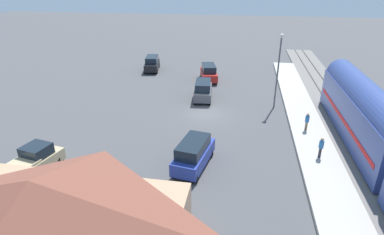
{
  "coord_description": "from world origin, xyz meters",
  "views": [
    {
      "loc": [
        -3.74,
        30.59,
        13.18
      ],
      "look_at": [
        0.95,
        3.49,
        1.0
      ],
      "focal_mm": 29.36,
      "sensor_mm": 36.0,
      "label": 1
    }
  ],
  "objects_px": {
    "pickup_tan": "(28,165)",
    "suv_black": "(152,63)",
    "pedestrian_on_platform": "(321,146)",
    "suv_red": "(209,72)",
    "pedestrian_waiting_far": "(307,121)",
    "light_pole_near_platform": "(279,63)",
    "suv_charcoal": "(203,90)",
    "suv_blue": "(194,153)"
  },
  "relations": [
    {
      "from": "suv_charcoal",
      "to": "pedestrian_waiting_far",
      "type": "bearing_deg",
      "value": 145.37
    },
    {
      "from": "suv_charcoal",
      "to": "pickup_tan",
      "type": "distance_m",
      "value": 20.77
    },
    {
      "from": "pedestrian_on_platform",
      "to": "suv_black",
      "type": "height_order",
      "value": "suv_black"
    },
    {
      "from": "pedestrian_waiting_far",
      "to": "suv_charcoal",
      "type": "distance_m",
      "value": 12.95
    },
    {
      "from": "pedestrian_waiting_far",
      "to": "suv_blue",
      "type": "bearing_deg",
      "value": 38.26
    },
    {
      "from": "suv_charcoal",
      "to": "suv_black",
      "type": "xyz_separation_m",
      "value": [
        9.6,
        -11.27,
        0.0
      ]
    },
    {
      "from": "suv_blue",
      "to": "light_pole_near_platform",
      "type": "relative_size",
      "value": 0.64
    },
    {
      "from": "suv_red",
      "to": "pickup_tan",
      "type": "bearing_deg",
      "value": 69.29
    },
    {
      "from": "suv_charcoal",
      "to": "light_pole_near_platform",
      "type": "bearing_deg",
      "value": 170.43
    },
    {
      "from": "pedestrian_on_platform",
      "to": "light_pole_near_platform",
      "type": "bearing_deg",
      "value": -75.57
    },
    {
      "from": "suv_blue",
      "to": "suv_black",
      "type": "xyz_separation_m",
      "value": [
        10.93,
        -25.99,
        0.0
      ]
    },
    {
      "from": "pickup_tan",
      "to": "pedestrian_waiting_far",
      "type": "bearing_deg",
      "value": -152.37
    },
    {
      "from": "suv_red",
      "to": "light_pole_near_platform",
      "type": "relative_size",
      "value": 0.64
    },
    {
      "from": "pickup_tan",
      "to": "suv_black",
      "type": "distance_m",
      "value": 29.47
    },
    {
      "from": "pedestrian_waiting_far",
      "to": "suv_charcoal",
      "type": "height_order",
      "value": "suv_charcoal"
    },
    {
      "from": "pedestrian_waiting_far",
      "to": "suv_red",
      "type": "bearing_deg",
      "value": -53.92
    },
    {
      "from": "pickup_tan",
      "to": "suv_black",
      "type": "relative_size",
      "value": 1.1
    },
    {
      "from": "pedestrian_on_platform",
      "to": "pedestrian_waiting_far",
      "type": "bearing_deg",
      "value": -86.42
    },
    {
      "from": "pedestrian_on_platform",
      "to": "pedestrian_waiting_far",
      "type": "height_order",
      "value": "same"
    },
    {
      "from": "pedestrian_on_platform",
      "to": "light_pole_near_platform",
      "type": "xyz_separation_m",
      "value": [
        2.78,
        -10.82,
        3.78
      ]
    },
    {
      "from": "suv_red",
      "to": "pickup_tan",
      "type": "xyz_separation_m",
      "value": [
        9.76,
        25.82,
        -0.12
      ]
    },
    {
      "from": "pickup_tan",
      "to": "light_pole_near_platform",
      "type": "distance_m",
      "value": 25.1
    },
    {
      "from": "suv_black",
      "to": "pedestrian_on_platform",
      "type": "bearing_deg",
      "value": 131.21
    },
    {
      "from": "pedestrian_on_platform",
      "to": "suv_blue",
      "type": "bearing_deg",
      "value": 14.63
    },
    {
      "from": "pickup_tan",
      "to": "suv_black",
      "type": "bearing_deg",
      "value": -90.83
    },
    {
      "from": "suv_charcoal",
      "to": "light_pole_near_platform",
      "type": "distance_m",
      "value": 9.17
    },
    {
      "from": "pedestrian_on_platform",
      "to": "pedestrian_waiting_far",
      "type": "relative_size",
      "value": 1.0
    },
    {
      "from": "suv_blue",
      "to": "light_pole_near_platform",
      "type": "height_order",
      "value": "light_pole_near_platform"
    },
    {
      "from": "suv_black",
      "to": "light_pole_near_platform",
      "type": "height_order",
      "value": "light_pole_near_platform"
    },
    {
      "from": "light_pole_near_platform",
      "to": "suv_red",
      "type": "bearing_deg",
      "value": -46.86
    },
    {
      "from": "pedestrian_waiting_far",
      "to": "light_pole_near_platform",
      "type": "distance_m",
      "value": 7.5
    },
    {
      "from": "pedestrian_on_platform",
      "to": "light_pole_near_platform",
      "type": "height_order",
      "value": "light_pole_near_platform"
    },
    {
      "from": "pedestrian_on_platform",
      "to": "pickup_tan",
      "type": "distance_m",
      "value": 21.82
    },
    {
      "from": "suv_red",
      "to": "light_pole_near_platform",
      "type": "distance_m",
      "value": 12.95
    },
    {
      "from": "pedestrian_on_platform",
      "to": "suv_charcoal",
      "type": "xyz_separation_m",
      "value": [
        10.96,
        -12.2,
        -0.13
      ]
    },
    {
      "from": "pedestrian_on_platform",
      "to": "suv_blue",
      "type": "xyz_separation_m",
      "value": [
        9.62,
        2.51,
        -0.13
      ]
    },
    {
      "from": "suv_blue",
      "to": "pickup_tan",
      "type": "bearing_deg",
      "value": 17.02
    },
    {
      "from": "suv_charcoal",
      "to": "suv_red",
      "type": "xyz_separation_m",
      "value": [
        0.26,
        -7.63,
        0.0
      ]
    },
    {
      "from": "suv_red",
      "to": "suv_black",
      "type": "height_order",
      "value": "same"
    },
    {
      "from": "pickup_tan",
      "to": "suv_blue",
      "type": "bearing_deg",
      "value": -162.98
    },
    {
      "from": "pedestrian_waiting_far",
      "to": "light_pole_near_platform",
      "type": "bearing_deg",
      "value": -67.47
    },
    {
      "from": "suv_red",
      "to": "suv_black",
      "type": "xyz_separation_m",
      "value": [
        9.33,
        -3.65,
        0.0
      ]
    }
  ]
}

